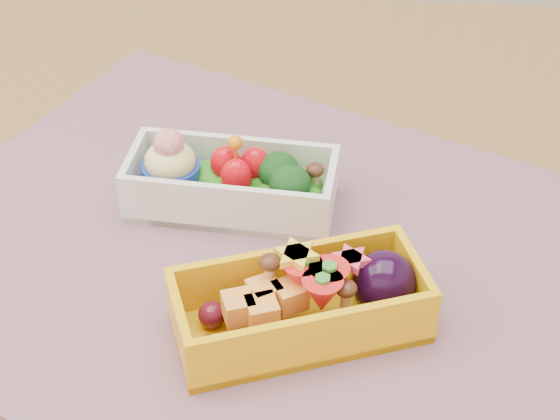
# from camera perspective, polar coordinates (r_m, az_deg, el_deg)

# --- Properties ---
(table) EXTENTS (1.20, 0.80, 0.75)m
(table) POSITION_cam_1_polar(r_m,az_deg,el_deg) (0.71, 2.39, -8.60)
(table) COLOR brown
(table) RESTS_ON ground
(placemat) EXTENTS (0.62, 0.56, 0.00)m
(placemat) POSITION_cam_1_polar(r_m,az_deg,el_deg) (0.63, -0.72, -2.99)
(placemat) COLOR gray
(placemat) RESTS_ON table
(bento_white) EXTENTS (0.15, 0.08, 0.06)m
(bento_white) POSITION_cam_1_polar(r_m,az_deg,el_deg) (0.66, -3.11, 1.73)
(bento_white) COLOR silver
(bento_white) RESTS_ON placemat
(bento_yellow) EXTENTS (0.17, 0.12, 0.05)m
(bento_yellow) POSITION_cam_1_polar(r_m,az_deg,el_deg) (0.56, 1.60, -5.79)
(bento_yellow) COLOR #EEAC0C
(bento_yellow) RESTS_ON placemat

